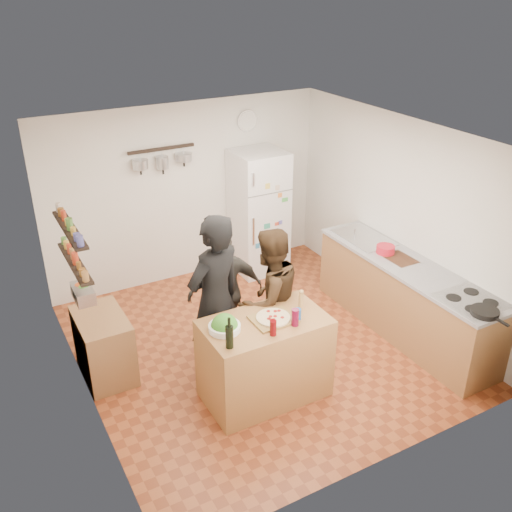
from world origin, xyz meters
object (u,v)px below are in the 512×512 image
pepper_mill (301,301)px  person_left (215,301)px  prep_island (265,359)px  person_back (225,291)px  salt_canister (297,314)px  red_bowl (385,249)px  salad_bowl (225,328)px  skillet (485,312)px  wine_bottle (229,337)px  counter_run (404,298)px  side_table (104,346)px  wall_clock (247,121)px  person_center (269,300)px  fridge (259,212)px

pepper_mill → person_left: bearing=147.5°
prep_island → person_back: bearing=88.0°
salt_canister → red_bowl: size_ratio=0.52×
salad_bowl → skillet: skillet is taller
wine_bottle → prep_island: bearing=23.7°
counter_run → side_table: 3.56m
wine_bottle → counter_run: (2.58, 0.46, -0.57)m
salad_bowl → wall_clock: size_ratio=1.04×
person_left → pepper_mill: bearing=129.8°
pepper_mill → side_table: (-1.81, 1.10, -0.63)m
pepper_mill → skillet: bearing=-33.5°
person_center → fridge: bearing=-128.0°
skillet → prep_island: bearing=154.1°
fridge → person_left: bearing=-129.0°
side_table → red_bowl: bearing=-9.1°
person_back → fridge: bearing=-119.0°
salad_bowl → pepper_mill: bearing=0.0°
prep_island → wine_bottle: wine_bottle is taller
salt_canister → side_table: 2.17m
pepper_mill → counter_run: pepper_mill is taller
person_center → fridge: (1.02, 2.07, 0.08)m
skillet → salad_bowl: bearing=157.1°
salad_bowl → person_center: size_ratio=0.19×
person_back → red_bowl: 2.05m
salad_bowl → salt_canister: (0.72, -0.17, 0.03)m
wall_clock → red_bowl: bearing=-72.8°
fridge → prep_island: bearing=-117.8°
pepper_mill → person_left: person_left is taller
red_bowl → person_left: bearing=-178.0°
person_back → red_bowl: person_back is taller
red_bowl → fridge: 2.05m
prep_island → side_table: size_ratio=1.56×
pepper_mill → fridge: bearing=70.4°
salt_canister → person_center: size_ratio=0.07×
person_back → salt_canister: bearing=114.4°
person_left → skillet: person_left is taller
person_center → counter_run: size_ratio=0.63×
skillet → red_bowl: bearing=88.2°
person_center → counter_run: bearing=160.9°
salt_canister → wall_clock: 3.37m
pepper_mill → red_bowl: pepper_mill is taller
prep_island → pepper_mill: 0.70m
wine_bottle → pepper_mill: bearing=15.9°
wall_clock → person_left: bearing=-124.9°
person_back → side_table: 1.45m
salad_bowl → person_back: bearing=63.8°
salt_canister → fridge: 2.85m
salad_bowl → wine_bottle: 0.29m
counter_run → wine_bottle: bearing=-170.0°
prep_island → wall_clock: 3.59m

